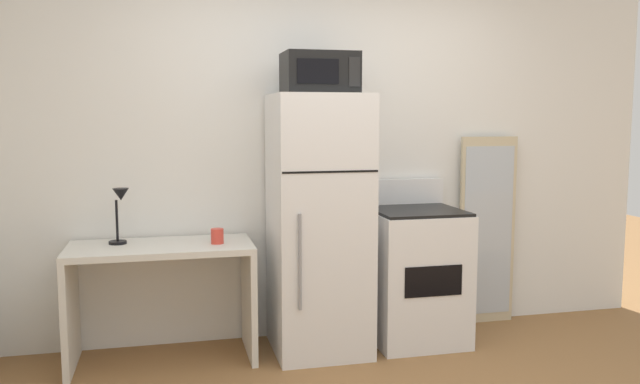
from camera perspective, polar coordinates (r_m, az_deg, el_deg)
wall_back_white at (r=4.57m, az=0.13°, el=3.59°), size 5.00×0.10×2.60m
desk at (r=4.21m, az=-13.83°, el=-7.58°), size 1.14×0.55×0.75m
desk_lamp at (r=4.21m, az=-17.29°, el=-1.21°), size 0.14×0.12×0.35m
coffee_mug at (r=4.12m, az=-9.08°, el=-3.87°), size 0.08×0.08×0.09m
refrigerator at (r=4.22m, az=-0.11°, el=-2.88°), size 0.61×0.65×1.69m
microwave at (r=4.15m, az=-0.04°, el=10.47°), size 0.46×0.35×0.26m
oven_range at (r=4.52m, az=8.46°, el=-7.22°), size 0.61×0.61×1.10m
leaning_mirror at (r=4.98m, az=14.56°, el=-3.32°), size 0.44×0.03×1.40m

